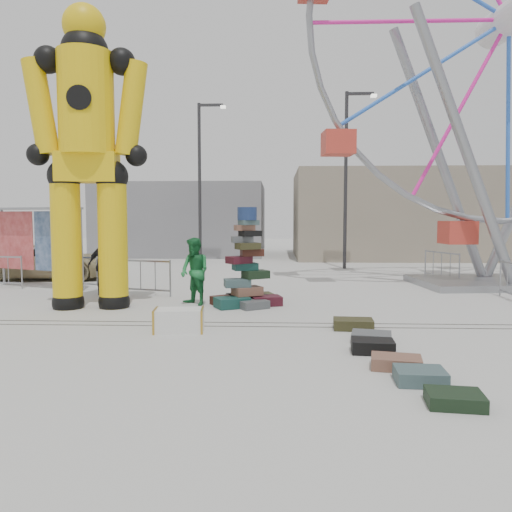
{
  "coord_description": "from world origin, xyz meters",
  "views": [
    {
      "loc": [
        -0.14,
        -10.04,
        2.37
      ],
      "look_at": [
        -0.67,
        2.79,
        1.37
      ],
      "focal_mm": 35.0,
      "sensor_mm": 36.0,
      "label": 1
    }
  ],
  "objects_px": {
    "lamp_post_right": "(348,171)",
    "barricade_dummy_c": "(141,277)",
    "suitcase_tower": "(246,278)",
    "barricade_dummy_b": "(83,273)",
    "steamer_trunk": "(179,320)",
    "pedestrian_black": "(104,265)",
    "pedestrian_red": "(116,268)",
    "crash_test_dummy": "(87,146)",
    "ferris_wheel": "(508,55)",
    "banner_scaffold": "(34,228)",
    "lamp_post_left": "(201,175)",
    "parked_suv": "(51,262)",
    "pedestrian_green": "(195,271)",
    "barricade_wheel_back": "(441,266)"
  },
  "relations": [
    {
      "from": "lamp_post_right",
      "to": "barricade_dummy_c",
      "type": "bearing_deg",
      "value": -131.96
    },
    {
      "from": "suitcase_tower",
      "to": "barricade_dummy_b",
      "type": "bearing_deg",
      "value": 129.7
    },
    {
      "from": "steamer_trunk",
      "to": "pedestrian_black",
      "type": "height_order",
      "value": "pedestrian_black"
    },
    {
      "from": "barricade_dummy_c",
      "to": "pedestrian_red",
      "type": "relative_size",
      "value": 1.08
    },
    {
      "from": "crash_test_dummy",
      "to": "barricade_dummy_c",
      "type": "relative_size",
      "value": 3.97
    },
    {
      "from": "lamp_post_right",
      "to": "barricade_dummy_c",
      "type": "distance_m",
      "value": 11.68
    },
    {
      "from": "suitcase_tower",
      "to": "pedestrian_red",
      "type": "distance_m",
      "value": 3.77
    },
    {
      "from": "ferris_wheel",
      "to": "pedestrian_red",
      "type": "bearing_deg",
      "value": -168.75
    },
    {
      "from": "banner_scaffold",
      "to": "steamer_trunk",
      "type": "distance_m",
      "value": 8.67
    },
    {
      "from": "barricade_dummy_c",
      "to": "pedestrian_black",
      "type": "distance_m",
      "value": 1.18
    },
    {
      "from": "banner_scaffold",
      "to": "barricade_dummy_c",
      "type": "bearing_deg",
      "value": 3.34
    },
    {
      "from": "lamp_post_left",
      "to": "barricade_dummy_b",
      "type": "relative_size",
      "value": 4.0
    },
    {
      "from": "barricade_dummy_c",
      "to": "parked_suv",
      "type": "relative_size",
      "value": 0.42
    },
    {
      "from": "lamp_post_right",
      "to": "steamer_trunk",
      "type": "relative_size",
      "value": 7.9
    },
    {
      "from": "parked_suv",
      "to": "steamer_trunk",
      "type": "bearing_deg",
      "value": -147.05
    },
    {
      "from": "suitcase_tower",
      "to": "barricade_dummy_b",
      "type": "relative_size",
      "value": 1.32
    },
    {
      "from": "pedestrian_green",
      "to": "lamp_post_left",
      "type": "bearing_deg",
      "value": 138.87
    },
    {
      "from": "lamp_post_left",
      "to": "pedestrian_red",
      "type": "height_order",
      "value": "lamp_post_left"
    },
    {
      "from": "barricade_dummy_c",
      "to": "parked_suv",
      "type": "height_order",
      "value": "parked_suv"
    },
    {
      "from": "crash_test_dummy",
      "to": "barricade_dummy_b",
      "type": "relative_size",
      "value": 3.97
    },
    {
      "from": "pedestrian_red",
      "to": "suitcase_tower",
      "type": "bearing_deg",
      "value": -19.56
    },
    {
      "from": "lamp_post_left",
      "to": "barricade_dummy_b",
      "type": "height_order",
      "value": "lamp_post_left"
    },
    {
      "from": "lamp_post_right",
      "to": "pedestrian_red",
      "type": "distance_m",
      "value": 12.53
    },
    {
      "from": "ferris_wheel",
      "to": "barricade_dummy_c",
      "type": "bearing_deg",
      "value": -172.69
    },
    {
      "from": "suitcase_tower",
      "to": "parked_suv",
      "type": "height_order",
      "value": "suitcase_tower"
    },
    {
      "from": "pedestrian_red",
      "to": "pedestrian_green",
      "type": "bearing_deg",
      "value": -24.8
    },
    {
      "from": "lamp_post_left",
      "to": "barricade_dummy_b",
      "type": "xyz_separation_m",
      "value": [
        -2.57,
        -9.01,
        -3.93
      ]
    },
    {
      "from": "barricade_dummy_b",
      "to": "crash_test_dummy",
      "type": "bearing_deg",
      "value": -53.73
    },
    {
      "from": "crash_test_dummy",
      "to": "banner_scaffold",
      "type": "height_order",
      "value": "crash_test_dummy"
    },
    {
      "from": "pedestrian_red",
      "to": "parked_suv",
      "type": "distance_m",
      "value": 6.35
    },
    {
      "from": "steamer_trunk",
      "to": "pedestrian_green",
      "type": "height_order",
      "value": "pedestrian_green"
    },
    {
      "from": "ferris_wheel",
      "to": "barricade_wheel_back",
      "type": "distance_m",
      "value": 7.51
    },
    {
      "from": "banner_scaffold",
      "to": "barricade_dummy_b",
      "type": "bearing_deg",
      "value": 17.99
    },
    {
      "from": "barricade_dummy_c",
      "to": "banner_scaffold",
      "type": "bearing_deg",
      "value": 177.59
    },
    {
      "from": "lamp_post_right",
      "to": "barricade_dummy_c",
      "type": "relative_size",
      "value": 4.0
    },
    {
      "from": "barricade_dummy_c",
      "to": "barricade_wheel_back",
      "type": "height_order",
      "value": "same"
    },
    {
      "from": "barricade_dummy_c",
      "to": "lamp_post_left",
      "type": "bearing_deg",
      "value": 103.58
    },
    {
      "from": "barricade_dummy_b",
      "to": "pedestrian_red",
      "type": "distance_m",
      "value": 2.84
    },
    {
      "from": "ferris_wheel",
      "to": "crash_test_dummy",
      "type": "bearing_deg",
      "value": -164.36
    },
    {
      "from": "steamer_trunk",
      "to": "pedestrian_black",
      "type": "relative_size",
      "value": 0.56
    },
    {
      "from": "lamp_post_left",
      "to": "banner_scaffold",
      "type": "height_order",
      "value": "lamp_post_left"
    },
    {
      "from": "banner_scaffold",
      "to": "barricade_dummy_b",
      "type": "relative_size",
      "value": 1.84
    },
    {
      "from": "pedestrian_red",
      "to": "parked_suv",
      "type": "bearing_deg",
      "value": 120.17
    },
    {
      "from": "lamp_post_right",
      "to": "barricade_wheel_back",
      "type": "bearing_deg",
      "value": -55.28
    },
    {
      "from": "crash_test_dummy",
      "to": "barricade_dummy_c",
      "type": "distance_m",
      "value": 4.28
    },
    {
      "from": "barricade_dummy_b",
      "to": "pedestrian_black",
      "type": "height_order",
      "value": "pedestrian_black"
    },
    {
      "from": "lamp_post_right",
      "to": "parked_suv",
      "type": "height_order",
      "value": "lamp_post_right"
    },
    {
      "from": "lamp_post_left",
      "to": "barricade_dummy_b",
      "type": "bearing_deg",
      "value": -105.94
    },
    {
      "from": "crash_test_dummy",
      "to": "pedestrian_red",
      "type": "bearing_deg",
      "value": 67.89
    },
    {
      "from": "ferris_wheel",
      "to": "pedestrian_red",
      "type": "distance_m",
      "value": 14.48
    }
  ]
}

